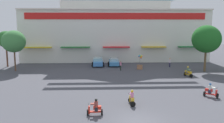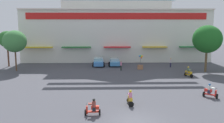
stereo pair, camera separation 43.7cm
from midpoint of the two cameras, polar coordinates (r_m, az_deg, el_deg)
ground_plane at (r=31.37m, az=2.40°, el=-5.22°), size 128.00×128.00×0.00m
colonial_building at (r=54.19m, az=0.34°, el=9.43°), size 39.39×18.74×19.24m
plaza_tree_0 at (r=47.24m, az=-24.81°, el=4.94°), size 3.28×2.80×6.62m
plaza_tree_2 at (r=42.09m, az=-23.22°, el=4.53°), size 3.89×4.10×6.82m
plaza_tree_3 at (r=41.13m, az=21.84°, el=5.11°), size 4.69×4.60×7.67m
parked_car_0 at (r=44.15m, az=-3.77°, el=-0.10°), size 2.44×4.41×1.57m
parked_car_1 at (r=44.30m, az=0.21°, el=-0.13°), size 2.45×4.26×1.41m
scooter_rider_0 at (r=20.28m, az=-4.80°, el=-11.38°), size 1.37×0.55×1.47m
scooter_rider_1 at (r=22.78m, az=4.33°, el=-9.09°), size 0.58×1.38×1.51m
scooter_rider_2 at (r=36.75m, az=17.82°, el=-2.54°), size 0.94×1.58×1.56m
scooter_rider_3 at (r=27.16m, az=22.64°, el=-6.75°), size 1.46×1.35×1.52m
pedestrian_0 at (r=44.10m, az=13.70°, el=-0.11°), size 0.45×0.45×1.71m
pedestrian_1 at (r=39.66m, az=1.81°, el=-0.79°), size 0.39×0.39×1.70m
balloon_vendor_cart at (r=41.02m, az=6.55°, el=-0.54°), size 1.04×0.87×2.53m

